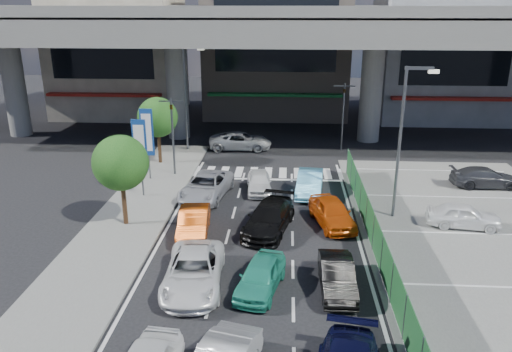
# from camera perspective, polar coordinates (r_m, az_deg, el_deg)

# --- Properties ---
(ground) EXTENTS (120.00, 120.00, 0.00)m
(ground) POSITION_cam_1_polar(r_m,az_deg,el_deg) (22.02, -0.00, -10.49)
(ground) COLOR black
(ground) RESTS_ON ground
(parking_lot) EXTENTS (12.00, 28.00, 0.06)m
(parking_lot) POSITION_cam_1_polar(r_m,az_deg,el_deg) (25.67, 25.90, -7.97)
(parking_lot) COLOR #61615F
(parking_lot) RESTS_ON ground
(sidewalk_left) EXTENTS (4.00, 30.00, 0.12)m
(sidewalk_left) POSITION_cam_1_polar(r_m,az_deg,el_deg) (26.81, -14.61, -5.35)
(sidewalk_left) COLOR #61615F
(sidewalk_left) RESTS_ON ground
(fence_run) EXTENTS (0.16, 22.00, 1.80)m
(fence_run) POSITION_cam_1_polar(r_m,az_deg,el_deg) (22.82, 13.68, -7.41)
(fence_run) COLOR #1C5427
(fence_run) RESTS_ON ground
(expressway) EXTENTS (64.00, 14.00, 10.75)m
(expressway) POSITION_cam_1_polar(r_m,az_deg,el_deg) (41.19, 2.03, 16.14)
(expressway) COLOR slate
(expressway) RESTS_ON ground
(building_west) EXTENTS (12.00, 10.90, 13.00)m
(building_west) POSITION_cam_1_polar(r_m,az_deg,el_deg) (54.09, -15.38, 13.78)
(building_west) COLOR gray
(building_west) RESTS_ON ground
(building_center) EXTENTS (14.00, 10.90, 15.00)m
(building_center) POSITION_cam_1_polar(r_m,az_deg,el_deg) (52.21, 2.39, 15.35)
(building_center) COLOR gray
(building_center) RESTS_ON ground
(building_east) EXTENTS (12.00, 10.90, 12.00)m
(building_east) POSITION_cam_1_polar(r_m,az_deg,el_deg) (53.40, 20.22, 12.71)
(building_east) COLOR gray
(building_east) RESTS_ON ground
(traffic_light_left) EXTENTS (1.60, 1.24, 5.20)m
(traffic_light_left) POSITION_cam_1_polar(r_m,az_deg,el_deg) (32.73, -9.60, 6.59)
(traffic_light_left) COLOR #595B60
(traffic_light_left) RESTS_ON ground
(traffic_light_right) EXTENTS (1.60, 1.24, 5.20)m
(traffic_light_right) POSITION_cam_1_polar(r_m,az_deg,el_deg) (38.98, 10.01, 8.55)
(traffic_light_right) COLOR #595B60
(traffic_light_right) RESTS_ON ground
(street_lamp_right) EXTENTS (1.65, 0.22, 8.00)m
(street_lamp_right) POSITION_cam_1_polar(r_m,az_deg,el_deg) (26.52, 16.59, 4.99)
(street_lamp_right) COLOR #595B60
(street_lamp_right) RESTS_ON ground
(street_lamp_left) EXTENTS (1.65, 0.22, 8.00)m
(street_lamp_left) POSITION_cam_1_polar(r_m,az_deg,el_deg) (38.36, -7.85, 9.76)
(street_lamp_left) COLOR #595B60
(street_lamp_left) RESTS_ON ground
(signboard_near) EXTENTS (0.80, 0.14, 4.70)m
(signboard_near) POSITION_cam_1_polar(r_m,az_deg,el_deg) (29.44, -13.13, 3.20)
(signboard_near) COLOR #595B60
(signboard_near) RESTS_ON ground
(signboard_far) EXTENTS (0.80, 0.14, 4.70)m
(signboard_far) POSITION_cam_1_polar(r_m,az_deg,el_deg) (32.33, -12.33, 4.67)
(signboard_far) COLOR #595B60
(signboard_far) RESTS_ON ground
(tree_near) EXTENTS (2.80, 2.80, 4.80)m
(tree_near) POSITION_cam_1_polar(r_m,az_deg,el_deg) (25.65, -15.22, 1.44)
(tree_near) COLOR #382314
(tree_near) RESTS_ON ground
(tree_far) EXTENTS (2.80, 2.80, 4.80)m
(tree_far) POSITION_cam_1_polar(r_m,az_deg,el_deg) (35.60, -11.18, 6.59)
(tree_far) COLOR #382314
(tree_far) RESTS_ON ground
(sedan_white_mid_left) EXTENTS (2.57, 5.04, 1.36)m
(sedan_white_mid_left) POSITION_cam_1_polar(r_m,az_deg,el_deg) (20.58, -7.14, -10.75)
(sedan_white_mid_left) COLOR white
(sedan_white_mid_left) RESTS_ON ground
(taxi_teal_mid) EXTENTS (2.24, 3.92, 1.26)m
(taxi_teal_mid) POSITION_cam_1_polar(r_m,az_deg,el_deg) (20.21, 0.52, -11.36)
(taxi_teal_mid) COLOR teal
(taxi_teal_mid) RESTS_ON ground
(hatch_black_mid_right) EXTENTS (1.36, 3.75, 1.23)m
(hatch_black_mid_right) POSITION_cam_1_polar(r_m,az_deg,el_deg) (20.48, 9.24, -11.23)
(hatch_black_mid_right) COLOR black
(hatch_black_mid_right) RESTS_ON ground
(taxi_orange_left) EXTENTS (1.76, 4.11, 1.32)m
(taxi_orange_left) POSITION_cam_1_polar(r_m,az_deg,el_deg) (24.84, -7.13, -5.35)
(taxi_orange_left) COLOR #BA430A
(taxi_orange_left) RESTS_ON ground
(sedan_black_mid) EXTENTS (2.91, 5.06, 1.38)m
(sedan_black_mid) POSITION_cam_1_polar(r_m,az_deg,el_deg) (25.14, 1.50, -4.81)
(sedan_black_mid) COLOR black
(sedan_black_mid) RESTS_ON ground
(taxi_orange_right) EXTENTS (2.60, 4.33, 1.38)m
(taxi_orange_right) POSITION_cam_1_polar(r_m,az_deg,el_deg) (26.07, 8.68, -4.13)
(taxi_orange_right) COLOR #BB440A
(taxi_orange_right) RESTS_ON ground
(wagon_silver_front_left) EXTENTS (3.07, 5.27, 1.38)m
(wagon_silver_front_left) POSITION_cam_1_polar(r_m,az_deg,el_deg) (29.52, -5.71, -1.18)
(wagon_silver_front_left) COLOR #A4A5AB
(wagon_silver_front_left) RESTS_ON ground
(sedan_white_front_mid) EXTENTS (1.76, 3.70, 1.22)m
(sedan_white_front_mid) POSITION_cam_1_polar(r_m,az_deg,el_deg) (30.34, 0.35, -0.68)
(sedan_white_front_mid) COLOR white
(sedan_white_front_mid) RESTS_ON ground
(kei_truck_front_right) EXTENTS (1.86, 4.31, 1.38)m
(kei_truck_front_right) POSITION_cam_1_polar(r_m,az_deg,el_deg) (30.12, 6.16, -0.78)
(kei_truck_front_right) COLOR #59AED4
(kei_truck_front_right) RESTS_ON ground
(crossing_wagon_silver) EXTENTS (4.94, 2.42, 1.35)m
(crossing_wagon_silver) POSITION_cam_1_polar(r_m,az_deg,el_deg) (39.26, -1.79, 4.02)
(crossing_wagon_silver) COLOR #A8ABB0
(crossing_wagon_silver) RESTS_ON ground
(parked_sedan_white) EXTENTS (3.81, 1.98, 1.24)m
(parked_sedan_white) POSITION_cam_1_polar(r_m,az_deg,el_deg) (27.55, 22.64, -4.18)
(parked_sedan_white) COLOR white
(parked_sedan_white) RESTS_ON parking_lot
(parked_sedan_dgrey) EXTENTS (4.19, 1.71, 1.22)m
(parked_sedan_dgrey) POSITION_cam_1_polar(r_m,az_deg,el_deg) (34.08, 24.73, -0.14)
(parked_sedan_dgrey) COLOR #333439
(parked_sedan_dgrey) RESTS_ON parking_lot
(traffic_cone) EXTENTS (0.33, 0.33, 0.62)m
(traffic_cone) POSITION_cam_1_polar(r_m,az_deg,el_deg) (26.87, 12.77, -4.42)
(traffic_cone) COLOR red
(traffic_cone) RESTS_ON parking_lot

